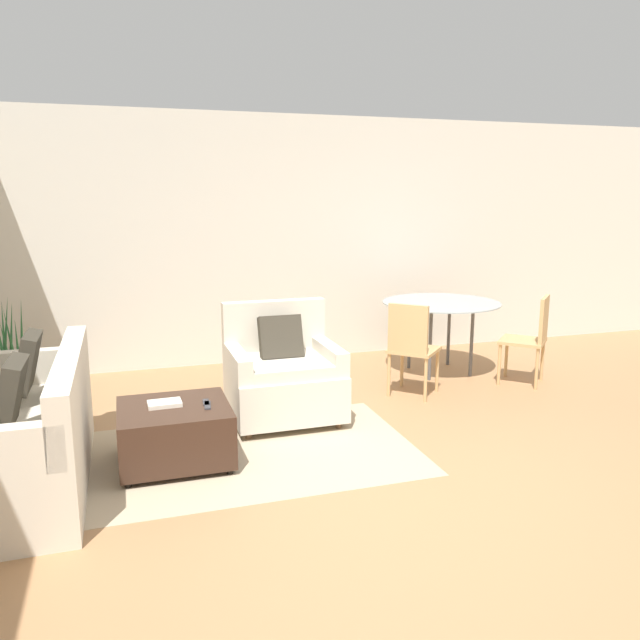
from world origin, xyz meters
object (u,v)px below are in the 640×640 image
book_stack (165,404)px  dining_chair_near_left (411,343)px  armchair (283,376)px  dining_chair_near_right (532,334)px  tv_remote_primary (206,402)px  dining_table (441,309)px  couch (17,441)px  potted_plant (14,391)px  tv_remote_secondary (208,405)px  ottoman (175,432)px

book_stack → dining_chair_near_left: (2.30, 0.81, 0.08)m
armchair → book_stack: size_ratio=4.11×
dining_chair_near_right → dining_chair_near_left: bearing=180.0°
tv_remote_primary → dining_chair_near_right: size_ratio=0.16×
tv_remote_primary → dining_table: size_ratio=0.11×
couch → dining_chair_near_left: bearing=15.7°
armchair → dining_table: size_ratio=0.78×
couch → dining_chair_near_left: size_ratio=2.04×
armchair → potted_plant: potted_plant is taller
armchair → tv_remote_primary: (-0.73, -0.65, 0.05)m
couch → dining_table: (3.91, 1.58, 0.38)m
couch → tv_remote_primary: (1.23, 0.07, 0.11)m
book_stack → tv_remote_secondary: (0.29, -0.10, -0.01)m
ottoman → book_stack: size_ratio=3.25×
book_stack → potted_plant: bearing=131.3°
ottoman → dining_table: 3.31m
couch → tv_remote_primary: couch is taller
armchair → book_stack: (-1.01, -0.61, 0.06)m
book_stack → dining_table: (2.97, 1.47, 0.26)m
book_stack → armchair: bearing=31.1°
book_stack → dining_table: 3.32m
ottoman → tv_remote_primary: tv_remote_primary is taller
tv_remote_primary → tv_remote_secondary: size_ratio=0.83×
dining_chair_near_right → book_stack: bearing=-167.5°
potted_plant → tv_remote_secondary: bearing=-44.5°
book_stack → potted_plant: (-1.17, 1.34, -0.21)m
dining_table → dining_chair_near_right: dining_chair_near_right is taller
tv_remote_secondary → dining_table: bearing=30.4°
tv_remote_secondary → dining_chair_near_right: dining_chair_near_right is taller
armchair → dining_chair_near_right: size_ratio=1.08×
couch → tv_remote_primary: bearing=3.2°
couch → dining_chair_near_right: (4.58, 0.91, 0.21)m
book_stack → potted_plant: 1.79m
ottoman → tv_remote_primary: size_ratio=5.44×
armchair → dining_table: bearing=23.8°
potted_plant → dining_chair_near_left: (3.48, -0.53, 0.29)m
tv_remote_primary → dining_table: (2.68, 1.51, 0.27)m
tv_remote_secondary → potted_plant: (-1.46, 1.44, -0.20)m
armchair → tv_remote_primary: size_ratio=6.88×
ottoman → dining_chair_near_left: 2.42m
couch → potted_plant: size_ratio=1.77×
potted_plant → dining_table: bearing=1.8°
couch → book_stack: 0.96m
tv_remote_secondary → dining_table: dining_table is taller
tv_remote_primary → potted_plant: potted_plant is taller
ottoman → dining_chair_near_left: (2.24, 0.85, 0.29)m
dining_table → tv_remote_secondary: bearing=-149.6°
armchair → tv_remote_secondary: 1.02m
tv_remote_primary → dining_chair_near_left: size_ratio=0.16×
couch → dining_chair_near_right: couch is taller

